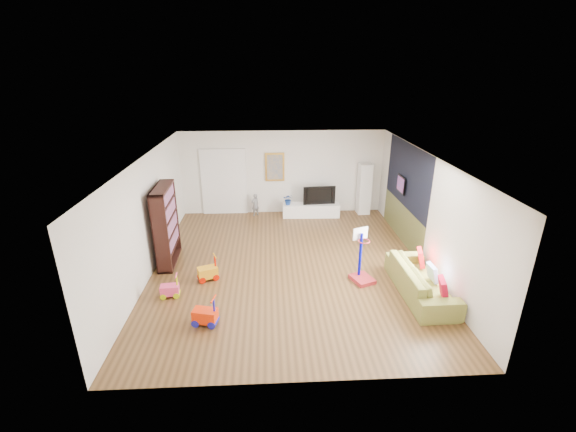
{
  "coord_description": "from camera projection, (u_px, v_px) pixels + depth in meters",
  "views": [
    {
      "loc": [
        -0.46,
        -8.35,
        4.58
      ],
      "look_at": [
        0.0,
        0.4,
        1.15
      ],
      "focal_mm": 24.0,
      "sensor_mm": 36.0,
      "label": 1
    }
  ],
  "objects": [
    {
      "name": "bookshelf",
      "position": [
        166.0,
        225.0,
        9.32
      ],
      "size": [
        0.4,
        1.34,
        1.95
      ],
      "primitive_type": "cube",
      "rotation": [
        0.0,
        0.0,
        0.04
      ],
      "color": "black",
      "rests_on": "ground"
    },
    {
      "name": "child",
      "position": [
        255.0,
        205.0,
        12.49
      ],
      "size": [
        0.32,
        0.3,
        0.73
      ],
      "primitive_type": "imported",
      "rotation": [
        0.0,
        0.0,
        3.74
      ],
      "color": "slate",
      "rests_on": "ground"
    },
    {
      "name": "vase_plant",
      "position": [
        288.0,
        199.0,
        12.27
      ],
      "size": [
        0.36,
        0.32,
        0.35
      ],
      "primitive_type": "imported",
      "rotation": [
        0.0,
        0.0,
        -0.17
      ],
      "color": "navy",
      "rests_on": "media_console"
    },
    {
      "name": "painting_back",
      "position": [
        275.0,
        167.0,
        12.33
      ],
      "size": [
        0.62,
        0.06,
        0.92
      ],
      "primitive_type": "cube",
      "color": "gold",
      "rests_on": "wall_back"
    },
    {
      "name": "media_console",
      "position": [
        311.0,
        210.0,
        12.48
      ],
      "size": [
        1.84,
        0.5,
        0.43
      ],
      "primitive_type": "cube",
      "rotation": [
        0.0,
        0.0,
        -0.03
      ],
      "color": "white",
      "rests_on": "ground"
    },
    {
      "name": "wall_back",
      "position": [
        283.0,
        173.0,
        12.45
      ],
      "size": [
        6.5,
        0.0,
        2.7
      ],
      "primitive_type": "cube",
      "color": "silver",
      "rests_on": "ground"
    },
    {
      "name": "wall_front",
      "position": [
        303.0,
        309.0,
        5.47
      ],
      "size": [
        6.5,
        0.0,
        2.7
      ],
      "primitive_type": "cube",
      "color": "silver",
      "rests_on": "ground"
    },
    {
      "name": "ride_on_yellow",
      "position": [
        207.0,
        268.0,
        8.73
      ],
      "size": [
        0.51,
        0.41,
        0.58
      ],
      "primitive_type": "cube",
      "rotation": [
        0.0,
        0.0,
        0.37
      ],
      "color": "orange",
      "rests_on": "ground"
    },
    {
      "name": "basketball_hoop",
      "position": [
        364.0,
        256.0,
        8.54
      ],
      "size": [
        0.59,
        0.65,
        1.26
      ],
      "primitive_type": "cube",
      "rotation": [
        0.0,
        0.0,
        0.38
      ],
      "color": "#AA262C",
      "rests_on": "ground"
    },
    {
      "name": "pillow_left",
      "position": [
        443.0,
        288.0,
        7.53
      ],
      "size": [
        0.19,
        0.41,
        0.4
      ],
      "primitive_type": "cube",
      "rotation": [
        0.0,
        0.0,
        -0.23
      ],
      "color": "#B50B29",
      "rests_on": "sofa"
    },
    {
      "name": "pillow_right",
      "position": [
        421.0,
        257.0,
        8.75
      ],
      "size": [
        0.2,
        0.4,
        0.38
      ],
      "primitive_type": "cube",
      "rotation": [
        0.0,
        0.0,
        -0.27
      ],
      "color": "red",
      "rests_on": "sofa"
    },
    {
      "name": "tall_cabinet",
      "position": [
        364.0,
        189.0,
        12.53
      ],
      "size": [
        0.41,
        0.41,
        1.67
      ],
      "primitive_type": "cube",
      "rotation": [
        0.0,
        0.0,
        0.05
      ],
      "color": "white",
      "rests_on": "ground"
    },
    {
      "name": "ceiling",
      "position": [
        289.0,
        157.0,
        8.47
      ],
      "size": [
        6.5,
        7.5,
        0.0
      ],
      "primitive_type": "cube",
      "color": "white",
      "rests_on": "ground"
    },
    {
      "name": "wall_left",
      "position": [
        147.0,
        217.0,
        8.8
      ],
      "size": [
        0.0,
        7.5,
        2.7
      ],
      "primitive_type": "cube",
      "color": "white",
      "rests_on": "ground"
    },
    {
      "name": "wall_right",
      "position": [
        426.0,
        212.0,
        9.12
      ],
      "size": [
        0.0,
        7.5,
        2.7
      ],
      "primitive_type": "cube",
      "color": "silver",
      "rests_on": "ground"
    },
    {
      "name": "sofa",
      "position": [
        421.0,
        280.0,
        8.18
      ],
      "size": [
        0.92,
        2.24,
        0.65
      ],
      "primitive_type": "imported",
      "rotation": [
        0.0,
        0.0,
        1.59
      ],
      "color": "olive",
      "rests_on": "ground"
    },
    {
      "name": "ride_on_orange",
      "position": [
        205.0,
        311.0,
        7.2
      ],
      "size": [
        0.49,
        0.36,
        0.59
      ],
      "primitive_type": "cube",
      "rotation": [
        0.0,
        0.0,
        -0.21
      ],
      "color": "#F52F07",
      "rests_on": "ground"
    },
    {
      "name": "olive_wainscot",
      "position": [
        402.0,
        222.0,
        10.73
      ],
      "size": [
        0.01,
        3.2,
        1.0
      ],
      "primitive_type": "cube",
      "color": "brown",
      "rests_on": "wall_right"
    },
    {
      "name": "artwork_right",
      "position": [
        401.0,
        184.0,
        10.53
      ],
      "size": [
        0.04,
        0.56,
        0.46
      ],
      "primitive_type": "cube",
      "color": "#7F3F8C",
      "rests_on": "wall_right"
    },
    {
      "name": "doorway",
      "position": [
        224.0,
        183.0,
        12.43
      ],
      "size": [
        1.45,
        0.06,
        2.1
      ],
      "primitive_type": "cube",
      "color": "white",
      "rests_on": "ground"
    },
    {
      "name": "tv",
      "position": [
        319.0,
        194.0,
        12.35
      ],
      "size": [
        1.04,
        0.22,
        0.6
      ],
      "primitive_type": "imported",
      "rotation": [
        0.0,
        0.0,
        0.08
      ],
      "color": "black",
      "rests_on": "media_console"
    },
    {
      "name": "pillow_center",
      "position": [
        433.0,
        273.0,
        8.1
      ],
      "size": [
        0.12,
        0.36,
        0.36
      ],
      "primitive_type": "cube",
      "rotation": [
        0.0,
        0.0,
        0.06
      ],
      "color": "white",
      "rests_on": "sofa"
    },
    {
      "name": "floor",
      "position": [
        289.0,
        265.0,
        9.45
      ],
      "size": [
        6.5,
        7.5,
        0.0
      ],
      "primitive_type": "cube",
      "color": "brown",
      "rests_on": "ground"
    },
    {
      "name": "ride_on_pink",
      "position": [
        169.0,
        286.0,
        8.09
      ],
      "size": [
        0.4,
        0.27,
        0.5
      ],
      "primitive_type": "cube",
      "rotation": [
        0.0,
        0.0,
        0.1
      ],
      "color": "#F8447A",
      "rests_on": "ground"
    },
    {
      "name": "navy_accent",
      "position": [
        407.0,
        176.0,
        10.24
      ],
      "size": [
        0.01,
        3.2,
        1.7
      ],
      "primitive_type": "cube",
      "color": "black",
      "rests_on": "wall_right"
    }
  ]
}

